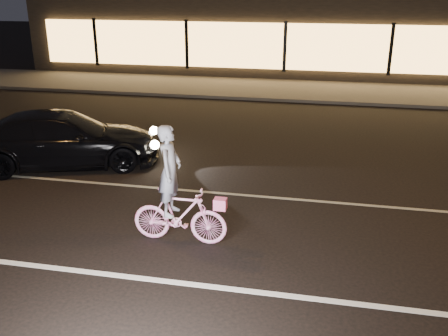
# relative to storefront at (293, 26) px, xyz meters

# --- Properties ---
(ground) EXTENTS (90.00, 90.00, 0.00)m
(ground) POSITION_rel_storefront_xyz_m (0.00, -18.97, -2.15)
(ground) COLOR black
(ground) RESTS_ON ground
(lane_stripe_near) EXTENTS (60.00, 0.12, 0.01)m
(lane_stripe_near) POSITION_rel_storefront_xyz_m (0.00, -20.47, -2.14)
(lane_stripe_near) COLOR silver
(lane_stripe_near) RESTS_ON ground
(lane_stripe_far) EXTENTS (60.00, 0.10, 0.01)m
(lane_stripe_far) POSITION_rel_storefront_xyz_m (0.00, -16.97, -2.14)
(lane_stripe_far) COLOR gray
(lane_stripe_far) RESTS_ON ground
(sidewalk) EXTENTS (30.00, 4.00, 0.12)m
(sidewalk) POSITION_rel_storefront_xyz_m (0.00, -5.97, -2.09)
(sidewalk) COLOR #383533
(sidewalk) RESTS_ON ground
(storefront) EXTENTS (25.40, 8.42, 4.20)m
(storefront) POSITION_rel_storefront_xyz_m (0.00, 0.00, 0.00)
(storefront) COLOR black
(storefront) RESTS_ON ground
(cyclist) EXTENTS (1.70, 0.58, 2.14)m
(cyclist) POSITION_rel_storefront_xyz_m (-0.49, -19.20, -1.39)
(cyclist) COLOR #F832A5
(cyclist) RESTS_ON ground
(sedan) EXTENTS (5.02, 3.38, 1.35)m
(sedan) POSITION_rel_storefront_xyz_m (-4.37, -15.98, -1.47)
(sedan) COLOR black
(sedan) RESTS_ON ground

